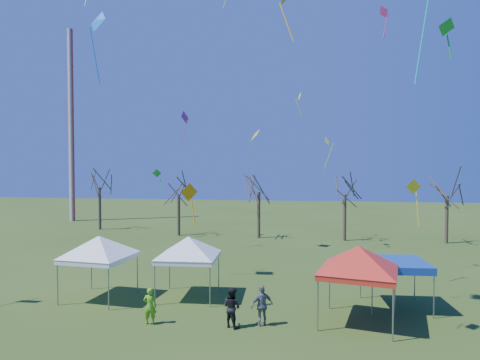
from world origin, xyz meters
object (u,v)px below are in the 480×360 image
(tree_3, at_px, (345,178))
(tent_red, at_px, (358,251))
(tree_4, at_px, (447,179))
(radio_mast, at_px, (71,126))
(person_dark, at_px, (232,307))
(person_grey, at_px, (262,305))
(tent_white_west, at_px, (99,240))
(tent_blue, at_px, (395,264))
(tent_white_mid, at_px, (188,241))
(person_green, at_px, (150,306))
(tree_0, at_px, (99,173))
(tree_2, at_px, (259,175))
(tree_1, at_px, (178,180))

(tree_3, bearing_deg, tent_red, -93.87)
(tree_3, relative_size, tree_4, 1.00)
(radio_mast, relative_size, person_dark, 13.89)
(tree_3, xyz_separation_m, tent_red, (-1.50, -22.18, -2.71))
(person_grey, bearing_deg, person_dark, -14.95)
(tent_white_west, xyz_separation_m, tent_blue, (15.69, 0.85, -1.00))
(tent_white_west, distance_m, tent_white_mid, 4.85)
(tree_4, bearing_deg, person_grey, -123.42)
(tent_red, bearing_deg, tent_white_west, 172.82)
(person_green, bearing_deg, tree_3, -122.18)
(tree_4, distance_m, person_green, 31.57)
(tree_4, xyz_separation_m, person_dark, (-16.52, -23.39, -5.16))
(tent_white_west, xyz_separation_m, tent_white_mid, (4.76, 0.95, -0.07))
(tree_0, relative_size, person_green, 5.00)
(tree_3, bearing_deg, person_dark, -107.07)
(tree_2, height_order, tree_4, tree_2)
(tree_1, height_order, tent_white_west, tree_1)
(tree_0, relative_size, person_grey, 4.57)
(tree_4, height_order, person_dark, tree_4)
(tree_3, height_order, tent_red, tree_3)
(tree_2, xyz_separation_m, person_dark, (1.20, -23.77, -5.39))
(tree_2, bearing_deg, tent_blue, -65.62)
(person_grey, height_order, person_dark, person_grey)
(tree_0, height_order, person_grey, tree_0)
(tent_white_mid, height_order, tent_red, tent_red)
(radio_mast, distance_m, tree_1, 20.72)
(tent_blue, bearing_deg, tent_white_west, -176.91)
(tree_1, relative_size, person_grey, 4.08)
(tent_red, xyz_separation_m, person_dark, (-5.70, -1.25, -2.47))
(tree_4, distance_m, tent_white_mid, 27.79)
(tent_blue, bearing_deg, person_green, -161.01)
(tree_1, bearing_deg, radio_mast, 151.52)
(person_dark, bearing_deg, tree_2, -56.42)
(tree_2, height_order, person_green, tree_2)
(tent_white_west, height_order, person_grey, tent_white_west)
(tree_3, bearing_deg, tent_blue, -88.11)
(tree_2, bearing_deg, person_green, -96.17)
(person_grey, xyz_separation_m, person_dark, (-1.34, -0.38, -0.02))
(tree_2, bearing_deg, radio_mast, 159.43)
(tree_3, height_order, tent_white_mid, tree_3)
(radio_mast, relative_size, tent_red, 5.41)
(tent_white_west, relative_size, tent_blue, 1.39)
(tree_4, bearing_deg, tent_white_mid, -135.19)
(tree_1, xyz_separation_m, tree_4, (26.12, -0.65, 0.27))
(tree_0, bearing_deg, tent_red, -45.16)
(person_grey, bearing_deg, tree_0, -82.33)
(person_dark, bearing_deg, tent_white_west, 10.03)
(tent_white_west, bearing_deg, person_dark, -20.65)
(tree_3, distance_m, person_grey, 24.34)
(tent_white_mid, distance_m, tent_blue, 10.97)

